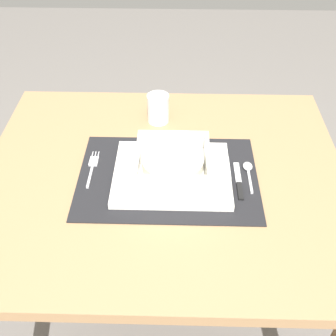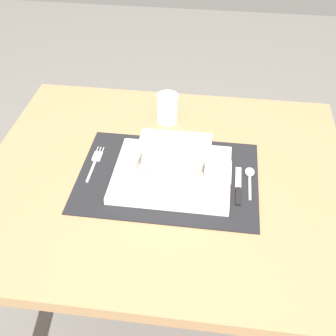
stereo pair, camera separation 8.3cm
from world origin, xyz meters
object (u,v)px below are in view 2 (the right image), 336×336
porridge_bowl (173,164)px  fork (96,161)px  spoon (250,175)px  bread_knife (228,182)px  drinking_glass (167,109)px  butter_knife (238,188)px  dining_table (164,204)px

porridge_bowl → fork: (-0.20, 0.03, -0.04)m
spoon → bread_knife: spoon is taller
spoon → drinking_glass: bearing=132.8°
butter_knife → bread_knife: (-0.02, 0.02, 0.00)m
dining_table → bread_knife: size_ratio=6.49×
dining_table → butter_knife: butter_knife is taller
dining_table → porridge_bowl: size_ratio=5.15×
dining_table → bread_knife: bearing=-4.9°
fork → spoon: bearing=1.3°
bread_knife → drinking_glass: (-0.18, 0.25, 0.03)m
spoon → butter_knife: bearing=-124.0°
fork → spoon: size_ratio=1.24×
fork → drinking_glass: bearing=55.6°
fork → butter_knife: bearing=-6.3°
bread_knife → drinking_glass: bearing=126.2°
dining_table → spoon: size_ratio=8.27×
fork → butter_knife: (0.36, -0.05, 0.00)m
fork → butter_knife: 0.37m
spoon → bread_knife: 0.06m
bread_knife → porridge_bowl: bearing=176.4°
porridge_bowl → bread_knife: bearing=-3.4°
dining_table → drinking_glass: size_ratio=10.97×
fork → dining_table: bearing=-4.9°
porridge_bowl → fork: 0.21m
porridge_bowl → drinking_glass: drinking_glass is taller
fork → drinking_glass: 0.27m
butter_knife → drinking_glass: 0.34m
spoon → butter_knife: (-0.03, -0.05, -0.00)m
butter_knife → drinking_glass: bearing=129.0°
bread_knife → butter_knife: bearing=-37.1°
dining_table → porridge_bowl: porridge_bowl is taller
bread_knife → dining_table: bearing=174.9°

